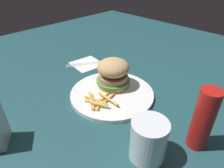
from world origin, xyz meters
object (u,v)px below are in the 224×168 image
object	(u,v)px
plate	(112,94)
fork	(86,63)
drink_glass	(148,142)
napkin	(87,64)
ketchup_bottle	(203,120)
fries_pile	(99,101)
sandwich	(113,73)

from	to	relation	value
plate	fork	world-z (taller)	plate
fork	drink_glass	bearing A→B (deg)	66.94
napkin	drink_glass	world-z (taller)	drink_glass
drink_glass	ketchup_bottle	size ratio (longest dim) A/B	0.63
drink_glass	fork	bearing A→B (deg)	-113.06
fork	ketchup_bottle	xyz separation A→B (m)	(0.08, 0.50, 0.07)
plate	napkin	size ratio (longest dim) A/B	2.33
plate	fries_pile	size ratio (longest dim) A/B	2.35
napkin	drink_glass	xyz separation A→B (m)	(0.19, 0.43, 0.04)
plate	drink_glass	world-z (taller)	drink_glass
sandwich	plate	bearing A→B (deg)	39.49
plate	ketchup_bottle	world-z (taller)	ketchup_bottle
drink_glass	ketchup_bottle	bearing A→B (deg)	149.61
plate	ketchup_bottle	xyz separation A→B (m)	(-0.00, 0.27, 0.07)
fries_pile	ketchup_bottle	distance (m)	0.28
ketchup_bottle	sandwich	bearing A→B (deg)	-95.99
fries_pile	napkin	bearing A→B (deg)	-121.51
napkin	fork	distance (m)	0.00
fries_pile	napkin	distance (m)	0.27
plate	fork	distance (m)	0.24
napkin	fries_pile	bearing A→B (deg)	58.49
napkin	sandwich	bearing A→B (deg)	75.83
sandwich	drink_glass	distance (m)	0.27
fork	ketchup_bottle	world-z (taller)	ketchup_bottle
napkin	fork	world-z (taller)	fork
plate	ketchup_bottle	distance (m)	0.28
sandwich	fork	xyz separation A→B (m)	(-0.05, -0.20, -0.05)
fries_pile	plate	bearing A→B (deg)	-172.33
sandwich	fries_pile	bearing A→B (deg)	20.34
plate	drink_glass	distance (m)	0.24
sandwich	napkin	world-z (taller)	sandwich
sandwich	ketchup_bottle	distance (m)	0.30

